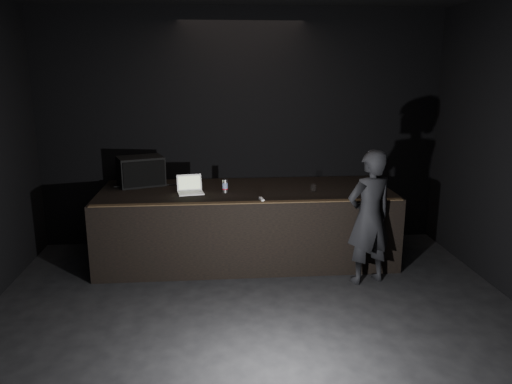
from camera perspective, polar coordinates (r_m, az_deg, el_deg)
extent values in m
plane|color=black|center=(4.78, 1.13, -19.43)|extent=(7.00, 7.00, 0.00)
cube|color=black|center=(7.53, -1.61, 7.22)|extent=(6.00, 0.10, 3.50)
cube|color=black|center=(7.04, -1.17, -3.67)|extent=(4.00, 1.50, 1.00)
cube|color=brown|center=(6.22, -0.77, -1.19)|extent=(3.92, 0.10, 0.01)
cube|color=black|center=(7.31, -13.03, 2.36)|extent=(0.73, 0.62, 0.41)
cube|color=black|center=(7.10, -12.65, 2.03)|extent=(0.55, 0.22, 0.35)
cylinder|color=black|center=(7.25, -11.92, 0.73)|extent=(1.02, 0.11, 0.02)
cube|color=white|center=(6.73, -7.45, -0.12)|extent=(0.37, 0.28, 0.02)
cube|color=silver|center=(6.72, -7.46, -0.04)|extent=(0.30, 0.18, 0.00)
cube|color=white|center=(6.85, -7.64, 1.10)|extent=(0.34, 0.12, 0.21)
cube|color=#BFCE3C|center=(6.84, -7.63, 1.08)|extent=(0.30, 0.10, 0.17)
cylinder|color=silver|center=(6.73, -3.56, 0.69)|extent=(0.07, 0.07, 0.18)
cylinder|color=navy|center=(6.73, -3.56, 0.73)|extent=(0.07, 0.07, 0.08)
cylinder|color=#B31021|center=(6.74, -3.55, 0.37)|extent=(0.07, 0.07, 0.01)
cylinder|color=white|center=(6.84, 6.57, 0.49)|extent=(0.08, 0.08, 0.10)
cube|color=white|center=(6.33, 0.64, -0.84)|extent=(0.06, 0.16, 0.03)
imported|color=black|center=(6.31, 12.81, -2.84)|extent=(0.71, 0.57, 1.69)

